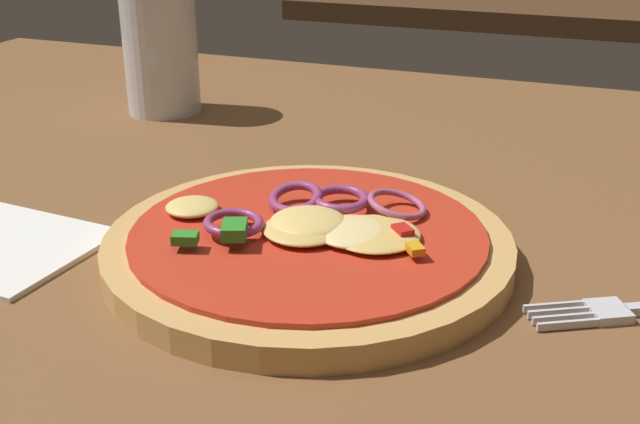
{
  "coord_description": "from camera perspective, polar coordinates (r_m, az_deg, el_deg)",
  "views": [
    {
      "loc": [
        0.15,
        -0.39,
        0.23
      ],
      "look_at": [
        -0.0,
        -0.01,
        0.05
      ],
      "focal_mm": 44.04,
      "sensor_mm": 36.0,
      "label": 1
    }
  ],
  "objects": [
    {
      "name": "beer_glass",
      "position": [
        0.71,
        -11.48,
        11.17
      ],
      "size": [
        0.06,
        0.06,
        0.11
      ],
      "color": "silver",
      "rests_on": "dining_table"
    },
    {
      "name": "pizza",
      "position": [
        0.43,
        -0.89,
        -2.22
      ],
      "size": [
        0.22,
        0.22,
        0.03
      ],
      "color": "tan",
      "rests_on": "dining_table"
    },
    {
      "name": "dining_table",
      "position": [
        0.47,
        0.64,
        -3.46
      ],
      "size": [
        1.18,
        0.84,
        0.03
      ],
      "color": "brown",
      "rests_on": "ground"
    }
  ]
}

